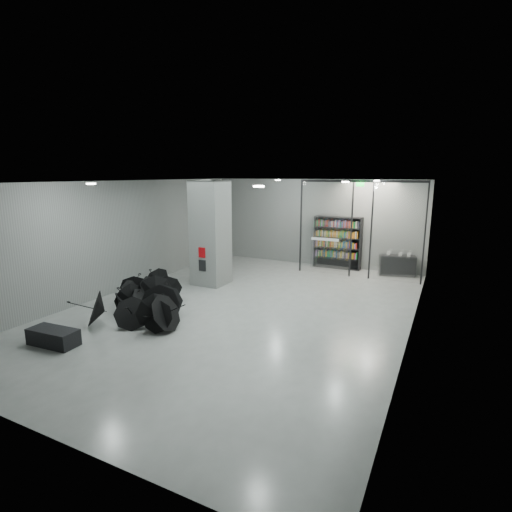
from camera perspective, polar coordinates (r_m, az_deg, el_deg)
The scene contains 10 objects.
room at distance 12.08m, azimuth -1.90°, elevation 5.27°, with size 14.00×14.02×4.01m.
column at distance 15.16m, azimuth -6.63°, elevation 3.33°, with size 1.20×1.20×4.00m, color slate.
fire_cabinet at distance 14.77m, azimuth -7.88°, elevation 0.50°, with size 0.28×0.04×0.38m, color #A50A07.
info_panel at distance 14.87m, azimuth -7.82°, elevation -1.39°, with size 0.30×0.03×0.42m, color black.
exit_sign at distance 16.21m, azimuth 14.92°, elevation 10.02°, with size 0.30×0.06×0.15m, color #0CE533.
glass_partition at distance 16.53m, azimuth 14.73°, elevation 4.35°, with size 5.06×0.08×4.00m.
bench at distance 11.28m, azimuth -27.40°, elevation -10.41°, with size 1.30×0.56×0.42m, color black.
bookshelf at distance 18.14m, azimuth 11.77°, elevation 1.93°, with size 2.14×0.43×2.36m, color black, non-canonical shape.
shop_counter at distance 17.63m, azimuth 19.85°, elevation -1.30°, with size 1.44×0.58×0.86m, color black.
umbrella_cluster at distance 12.50m, azimuth -15.60°, elevation -6.86°, with size 3.71×4.68×1.31m.
Camera 1 is at (5.69, -10.56, 4.22)m, focal length 27.48 mm.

